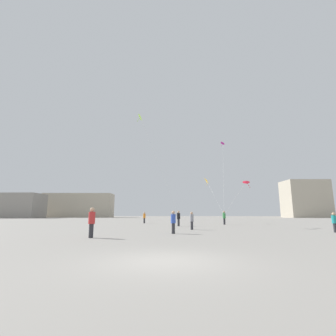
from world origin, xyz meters
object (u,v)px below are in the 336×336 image
(person_in_blue, at_px, (173,221))
(kite_amber_delta, at_px, (207,181))
(building_left_hall, at_px, (13,206))
(building_centre_hall, at_px, (79,206))
(kite_lime_delta, at_px, (141,120))
(person_in_green, at_px, (224,217))
(person_in_teal, at_px, (334,221))
(person_in_black, at_px, (179,218))
(kite_crimson_diamond, at_px, (246,182))
(person_in_grey, at_px, (192,220))
(kite_magenta_diamond, at_px, (223,145))
(person_in_orange, at_px, (144,217))
(person_in_red, at_px, (92,221))
(building_right_hall, at_px, (305,199))

(person_in_blue, xyz_separation_m, kite_amber_delta, (5.86, 20.66, 5.78))
(person_in_blue, bearing_deg, building_left_hall, -90.76)
(building_centre_hall, bearing_deg, kite_lime_delta, -64.17)
(person_in_green, height_order, person_in_teal, person_in_green)
(person_in_black, xyz_separation_m, kite_crimson_diamond, (7.79, -1.82, 4.04))
(person_in_black, distance_m, person_in_teal, 15.62)
(person_in_grey, xyz_separation_m, kite_magenta_diamond, (7.78, 19.92, 13.11))
(person_in_grey, distance_m, person_in_teal, 11.59)
(person_in_green, xyz_separation_m, building_centre_hall, (-44.69, 66.08, 3.77))
(person_in_orange, relative_size, kite_amber_delta, 0.28)
(kite_amber_delta, bearing_deg, person_in_red, -114.73)
(kite_crimson_diamond, relative_size, building_right_hall, 0.43)
(kite_crimson_diamond, xyz_separation_m, building_centre_hall, (-46.03, 72.15, -0.25))
(kite_lime_delta, relative_size, building_centre_hall, 0.50)
(person_in_red, relative_size, kite_amber_delta, 0.30)
(person_in_blue, height_order, kite_magenta_diamond, kite_magenta_diamond)
(kite_lime_delta, relative_size, kite_amber_delta, 2.21)
(person_in_orange, relative_size, building_right_hall, 0.11)
(person_in_orange, height_order, person_in_red, person_in_red)
(person_in_red, relative_size, building_left_hall, 0.09)
(building_right_hall, bearing_deg, person_in_red, -125.96)
(person_in_teal, bearing_deg, person_in_green, -108.37)
(person_in_red, bearing_deg, building_right_hall, -121.53)
(person_in_red, distance_m, building_right_hall, 98.46)
(kite_crimson_diamond, distance_m, building_centre_hall, 85.58)
(person_in_blue, height_order, kite_lime_delta, kite_lime_delta)
(person_in_red, xyz_separation_m, person_in_blue, (5.14, 3.22, -0.09))
(kite_lime_delta, distance_m, building_right_hall, 85.55)
(kite_magenta_diamond, xyz_separation_m, kite_crimson_diamond, (-1.00, -15.26, -8.97))
(building_centre_hall, bearing_deg, person_in_grey, -62.93)
(person_in_teal, distance_m, building_right_hall, 85.18)
(person_in_green, bearing_deg, kite_magenta_diamond, -11.52)
(person_in_red, xyz_separation_m, kite_crimson_diamond, (13.74, 12.52, 4.02))
(person_in_green, xyz_separation_m, building_left_hall, (-62.69, 51.77, 3.22))
(person_in_grey, distance_m, kite_magenta_diamond, 25.08)
(person_in_green, relative_size, building_right_hall, 0.12)
(person_in_red, xyz_separation_m, person_in_teal, (18.02, 4.43, -0.16))
(person_in_grey, bearing_deg, kite_magenta_diamond, 2.53)
(kite_amber_delta, bearing_deg, person_in_orange, -177.12)
(person_in_blue, height_order, building_right_hall, building_right_hall)
(person_in_orange, height_order, building_right_hall, building_right_hall)
(kite_crimson_diamond, bearing_deg, kite_amber_delta, 103.53)
(kite_lime_delta, bearing_deg, person_in_blue, -71.88)
(kite_lime_delta, height_order, kite_magenta_diamond, kite_lime_delta)
(kite_amber_delta, bearing_deg, person_in_grey, -104.17)
(person_in_orange, bearing_deg, person_in_red, 15.98)
(building_centre_hall, bearing_deg, kite_crimson_diamond, -57.46)
(person_in_black, distance_m, person_in_blue, 11.15)
(person_in_grey, relative_size, kite_magenta_diamond, 0.12)
(person_in_orange, bearing_deg, building_left_hall, -114.36)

